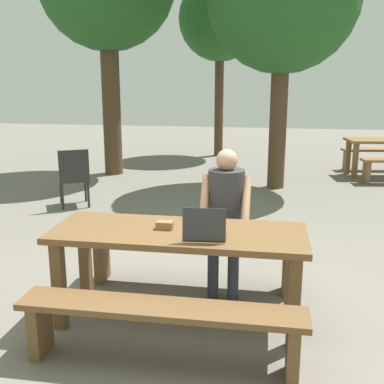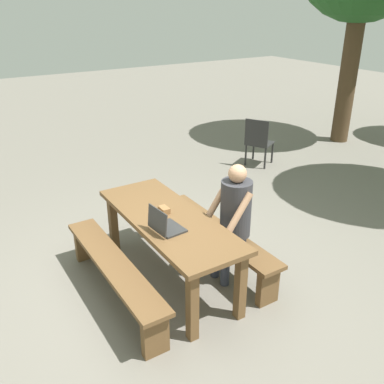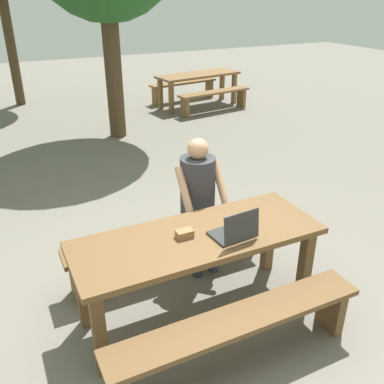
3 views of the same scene
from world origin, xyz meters
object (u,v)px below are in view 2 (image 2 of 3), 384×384
at_px(small_pouch, 164,210).
at_px(person_seated, 233,214).
at_px(picnic_table_front, 168,227).
at_px(laptop, 164,225).
at_px(plastic_chair, 258,141).

relative_size(small_pouch, person_seated, 0.10).
height_order(picnic_table_front, small_pouch, small_pouch).
bearing_deg(small_pouch, picnic_table_front, -7.67).
bearing_deg(small_pouch, laptop, -28.36).
distance_m(laptop, person_seated, 0.78).
xyz_separation_m(laptop, small_pouch, (-0.34, 0.19, -0.03)).
bearing_deg(plastic_chair, small_pouch, 95.84).
distance_m(picnic_table_front, plastic_chair, 3.83).
relative_size(person_seated, plastic_chair, 1.48).
xyz_separation_m(person_seated, plastic_chair, (-2.53, 2.52, -0.31)).
height_order(small_pouch, plastic_chair, plastic_chair).
distance_m(laptop, plastic_chair, 4.12).
relative_size(picnic_table_front, person_seated, 1.51).
distance_m(picnic_table_front, small_pouch, 0.19).
height_order(picnic_table_front, laptop, laptop).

